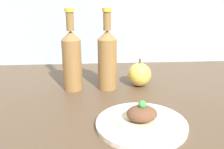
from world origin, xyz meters
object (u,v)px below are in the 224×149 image
(plated_food, at_px, (142,115))
(cider_bottle_left, at_px, (72,58))
(apple, at_px, (140,74))
(plate, at_px, (141,124))
(cider_bottle_right, at_px, (107,58))

(plated_food, bearing_deg, cider_bottle_left, 125.46)
(plated_food, height_order, apple, apple)
(plated_food, xyz_separation_m, apple, (0.04, 0.29, 0.01))
(plate, height_order, cider_bottle_left, cider_bottle_left)
(plate, height_order, plated_food, plated_food)
(cider_bottle_left, bearing_deg, apple, 4.18)
(plate, xyz_separation_m, cider_bottle_right, (-0.07, 0.27, 0.10))
(plated_food, distance_m, cider_bottle_right, 0.29)
(cider_bottle_left, bearing_deg, plate, -54.54)
(plated_food, bearing_deg, plate, 135.00)
(cider_bottle_right, bearing_deg, plate, -74.83)
(cider_bottle_right, bearing_deg, cider_bottle_left, 180.00)
(plate, relative_size, cider_bottle_right, 0.85)
(plate, distance_m, cider_bottle_left, 0.35)
(cider_bottle_left, xyz_separation_m, cider_bottle_right, (0.12, 0.00, 0.00))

